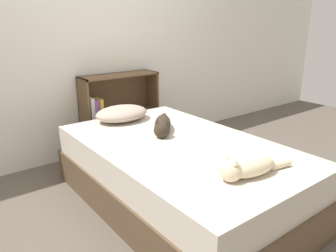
{
  "coord_description": "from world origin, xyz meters",
  "views": [
    {
      "loc": [
        -1.49,
        -1.79,
        1.4
      ],
      "look_at": [
        0.0,
        0.15,
        0.61
      ],
      "focal_mm": 35.0,
      "sensor_mm": 36.0,
      "label": 1
    }
  ],
  "objects": [
    {
      "name": "wall_back",
      "position": [
        0.0,
        1.41,
        1.25
      ],
      "size": [
        8.0,
        0.06,
        2.5
      ],
      "color": "white",
      "rests_on": "ground_plane"
    },
    {
      "name": "cat_dark",
      "position": [
        0.06,
        0.3,
        0.57
      ],
      "size": [
        0.44,
        0.51,
        0.15
      ],
      "rotation": [
        0.0,
        0.0,
        4.04
      ],
      "color": "#33281E",
      "rests_on": "bed"
    },
    {
      "name": "bookshelf",
      "position": [
        0.15,
        1.28,
        0.44
      ],
      "size": [
        0.85,
        0.26,
        0.86
      ],
      "color": "brown",
      "rests_on": "ground_plane"
    },
    {
      "name": "cat_light",
      "position": [
        -0.04,
        -0.67,
        0.57
      ],
      "size": [
        0.53,
        0.21,
        0.15
      ],
      "rotation": [
        0.0,
        0.0,
        2.96
      ],
      "color": "beige",
      "rests_on": "bed"
    },
    {
      "name": "pillow",
      "position": [
        -0.05,
        0.79,
        0.58
      ],
      "size": [
        0.5,
        0.37,
        0.14
      ],
      "color": "#B29E8E",
      "rests_on": "bed"
    },
    {
      "name": "ground_plane",
      "position": [
        0.0,
        0.0,
        0.0
      ],
      "size": [
        8.0,
        8.0,
        0.0
      ],
      "primitive_type": "plane",
      "color": "brown"
    },
    {
      "name": "bed",
      "position": [
        0.0,
        0.0,
        0.25
      ],
      "size": [
        1.21,
        2.01,
        0.51
      ],
      "color": "brown",
      "rests_on": "ground_plane"
    }
  ]
}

